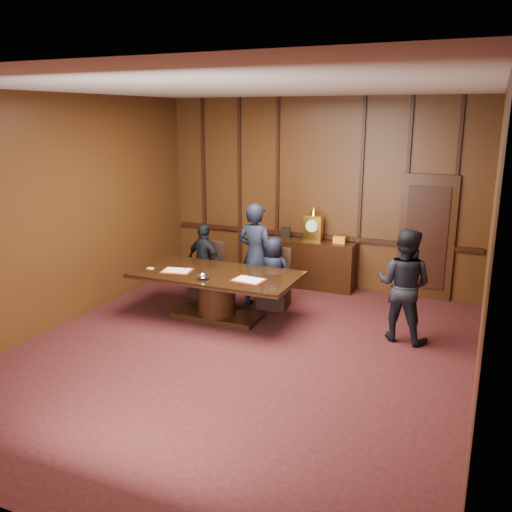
# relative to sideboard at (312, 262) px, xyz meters

# --- Properties ---
(room) EXTENTS (7.00, 7.04, 3.50)m
(room) POSITION_rel_sideboard_xyz_m (0.07, -3.12, 1.24)
(room) COLOR black
(room) RESTS_ON ground
(sideboard) EXTENTS (1.60, 0.45, 1.54)m
(sideboard) POSITION_rel_sideboard_xyz_m (0.00, 0.00, 0.00)
(sideboard) COLOR black
(sideboard) RESTS_ON ground
(conference_table) EXTENTS (2.62, 1.32, 0.76)m
(conference_table) POSITION_rel_sideboard_xyz_m (-0.90, -2.16, 0.02)
(conference_table) COLOR black
(conference_table) RESTS_ON ground
(folder_left) EXTENTS (0.52, 0.41, 0.02)m
(folder_left) POSITION_rel_sideboard_xyz_m (-1.52, -2.34, 0.28)
(folder_left) COLOR #B02A10
(folder_left) RESTS_ON conference_table
(folder_right) EXTENTS (0.49, 0.37, 0.02)m
(folder_right) POSITION_rel_sideboard_xyz_m (-0.26, -2.34, 0.28)
(folder_right) COLOR #B02A10
(folder_right) RESTS_ON conference_table
(inkstand) EXTENTS (0.20, 0.14, 0.12)m
(inkstand) POSITION_rel_sideboard_xyz_m (-0.90, -2.61, 0.33)
(inkstand) COLOR white
(inkstand) RESTS_ON conference_table
(notepad) EXTENTS (0.11, 0.08, 0.01)m
(notepad) POSITION_rel_sideboard_xyz_m (-1.98, -2.39, 0.28)
(notepad) COLOR #F2CE76
(notepad) RESTS_ON conference_table
(chair_left) EXTENTS (0.57, 0.57, 0.99)m
(chair_left) POSITION_rel_sideboard_xyz_m (-1.55, -1.28, -0.19)
(chair_left) COLOR black
(chair_left) RESTS_ON ground
(chair_right) EXTENTS (0.53, 0.53, 0.99)m
(chair_right) POSITION_rel_sideboard_xyz_m (-0.25, -1.28, -0.19)
(chair_right) COLOR black
(chair_right) RESTS_ON ground
(signatory_left) EXTENTS (0.84, 0.53, 1.34)m
(signatory_left) POSITION_rel_sideboard_xyz_m (-1.55, -1.36, 0.18)
(signatory_left) COLOR black
(signatory_left) RESTS_ON ground
(signatory_right) EXTENTS (0.61, 0.40, 1.23)m
(signatory_right) POSITION_rel_sideboard_xyz_m (-0.25, -1.36, 0.13)
(signatory_right) COLOR black
(signatory_right) RESTS_ON ground
(witness_left) EXTENTS (0.70, 0.50, 1.79)m
(witness_left) POSITION_rel_sideboard_xyz_m (-0.55, -1.41, 0.41)
(witness_left) COLOR black
(witness_left) RESTS_ON ground
(witness_right) EXTENTS (0.90, 0.76, 1.65)m
(witness_right) POSITION_rel_sideboard_xyz_m (1.95, -1.84, 0.34)
(witness_right) COLOR black
(witness_right) RESTS_ON ground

